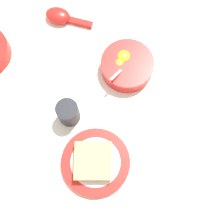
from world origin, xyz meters
TOP-DOWN VIEW (x-y plane):
  - ground_plane at (0.00, 0.00)m, footprint 3.00×3.00m
  - egg_bowl at (-0.10, 0.18)m, footprint 0.16×0.16m
  - toast_plate at (0.20, 0.19)m, footprint 0.19×0.19m
  - toast_sandwich at (0.20, 0.19)m, footprint 0.13×0.13m
  - soup_spoon at (-0.20, -0.07)m, footprint 0.06×0.16m
  - drinking_cup at (0.10, 0.07)m, footprint 0.06×0.06m

SIDE VIEW (x-z plane):
  - ground_plane at x=0.00m, z-range 0.00..0.00m
  - toast_plate at x=0.20m, z-range 0.00..0.02m
  - soup_spoon at x=-0.20m, z-range 0.00..0.03m
  - egg_bowl at x=-0.10m, z-range -0.01..0.06m
  - toast_sandwich at x=0.20m, z-range 0.02..0.05m
  - drinking_cup at x=0.10m, z-range 0.00..0.08m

